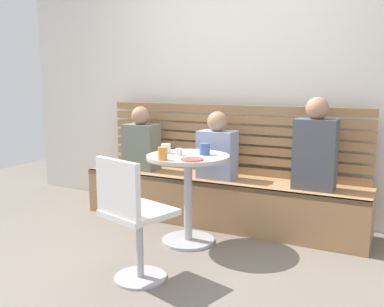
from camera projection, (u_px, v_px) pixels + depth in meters
name	position (u px, v px, depth m)	size (l,w,h in m)	color
ground	(153.00, 272.00, 3.02)	(8.00, 8.00, 0.00)	#70665B
back_wall	(238.00, 69.00, 4.22)	(5.20, 0.10, 2.90)	silver
booth_bench	(219.00, 200.00, 4.04)	(2.70, 0.52, 0.44)	#A87C51
booth_backrest	(229.00, 139.00, 4.16)	(2.65, 0.04, 0.67)	#9A7249
cafe_table	(188.00, 182.00, 3.50)	(0.68, 0.68, 0.74)	#ADADB2
white_chair	(132.00, 215.00, 2.80)	(0.50, 0.50, 0.85)	#ADADB2
person_adult	(315.00, 148.00, 3.54)	(0.34, 0.22, 0.77)	#4C515B
person_child_left	(217.00, 149.00, 3.95)	(0.34, 0.22, 0.62)	#8C9EC6
person_child_middle	(141.00, 142.00, 4.34)	(0.34, 0.22, 0.64)	slate
cup_espresso_small	(179.00, 152.00, 3.46)	(0.06, 0.06, 0.06)	silver
cup_glass_short	(166.00, 148.00, 3.56)	(0.08, 0.08, 0.08)	silver
cup_mug_blue	(205.00, 149.00, 3.48)	(0.08, 0.08, 0.10)	#3D5B9E
cup_tumbler_orange	(163.00, 154.00, 3.24)	(0.07, 0.07, 0.10)	orange
plate_small	(192.00, 159.00, 3.24)	(0.17, 0.17, 0.01)	#DB4C42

